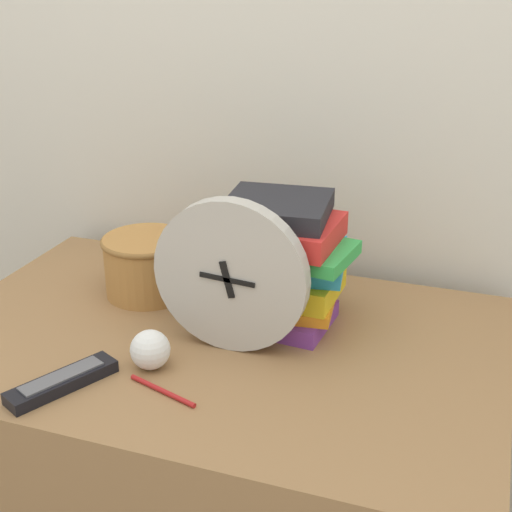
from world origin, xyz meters
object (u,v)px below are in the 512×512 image
(tv_remote, at_px, (62,382))
(crumpled_paper_ball, at_px, (150,350))
(book_stack, at_px, (281,260))
(basket, at_px, (147,263))
(desk_clock, at_px, (230,276))
(pen, at_px, (163,391))

(tv_remote, height_order, crumpled_paper_ball, crumpled_paper_ball)
(book_stack, bearing_deg, basket, 176.49)
(desk_clock, bearing_deg, crumpled_paper_ball, -133.56)
(book_stack, height_order, crumpled_paper_ball, book_stack)
(book_stack, bearing_deg, desk_clock, -111.30)
(book_stack, xyz_separation_m, tv_remote, (-0.26, -0.33, -0.11))
(book_stack, relative_size, pen, 2.13)
(book_stack, height_order, pen, book_stack)
(crumpled_paper_ball, relative_size, pen, 0.51)
(tv_remote, xyz_separation_m, crumpled_paper_ball, (0.10, 0.10, 0.02))
(book_stack, distance_m, crumpled_paper_ball, 0.29)
(crumpled_paper_ball, bearing_deg, pen, -50.50)
(basket, xyz_separation_m, pen, (0.18, -0.31, -0.06))
(basket, distance_m, crumpled_paper_ball, 0.29)
(crumpled_paper_ball, xyz_separation_m, pen, (0.05, -0.06, -0.03))
(tv_remote, distance_m, pen, 0.16)
(basket, relative_size, pen, 1.36)
(desk_clock, relative_size, book_stack, 0.98)
(crumpled_paper_ball, bearing_deg, desk_clock, 46.44)
(book_stack, xyz_separation_m, basket, (-0.28, 0.02, -0.06))
(desk_clock, height_order, book_stack, desk_clock)
(desk_clock, relative_size, basket, 1.54)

